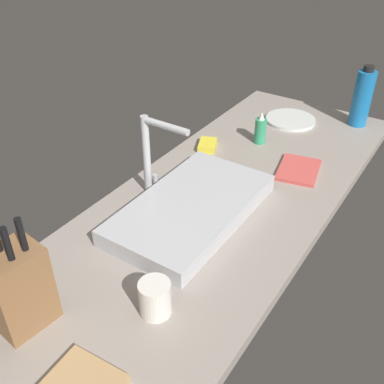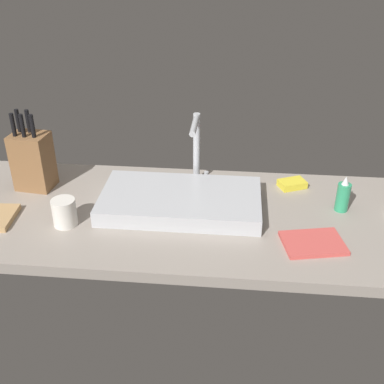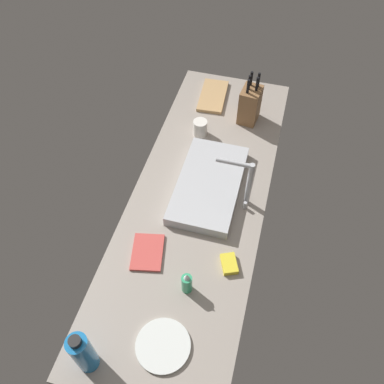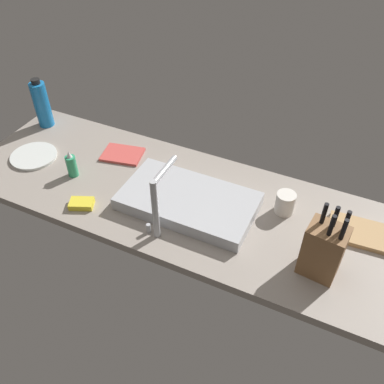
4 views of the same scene
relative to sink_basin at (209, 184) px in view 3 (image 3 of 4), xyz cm
name	(u,v)px [view 3 (image 3 of 4)]	position (x,y,z in cm)	size (l,w,h in cm)	color
countertop_slab	(199,198)	(5.71, -3.08, -4.33)	(182.20, 61.30, 3.50)	gray
sink_basin	(209,184)	(0.00, 0.00, 0.00)	(51.19, 28.32, 5.17)	#B7BABF
faucet	(245,180)	(3.62, 16.30, 12.93)	(5.50, 16.33, 25.51)	#B7BABF
knife_block	(250,104)	(-51.73, 9.22, 7.68)	(13.08, 10.95, 27.43)	brown
cutting_board	(213,96)	(-64.78, -13.34, -1.68)	(27.81, 14.00, 1.80)	tan
soap_bottle	(187,283)	(51.51, 3.70, 2.61)	(4.24, 4.24, 12.18)	#2D9966
water_bottle	(83,353)	(87.11, -21.98, 8.65)	(7.24, 7.24, 23.96)	#1970B7
dinner_plate	(163,346)	(75.01, 1.33, -1.98)	(20.05, 20.05, 1.20)	silver
dish_towel	(147,252)	(40.34, -16.50, -1.98)	(17.25, 12.72, 1.20)	#CC4C47
coffee_mug	(200,128)	(-34.00, -13.00, 1.70)	(7.31, 7.31, 8.57)	silver
dish_sponge	(229,264)	(37.08, 17.55, -1.38)	(9.00, 6.00, 2.40)	yellow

